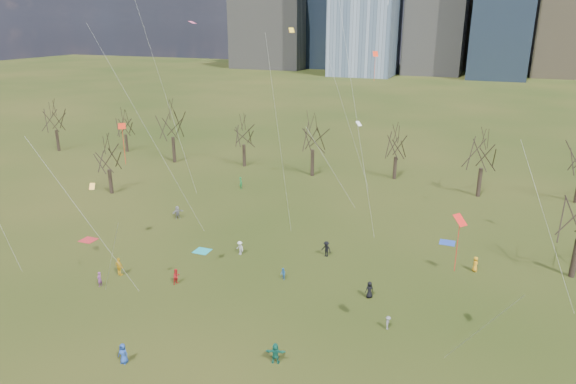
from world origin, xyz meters
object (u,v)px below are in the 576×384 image
(blanket_navy, at_px, (447,243))
(blanket_crimson, at_px, (88,240))
(person_0, at_px, (123,354))
(blanket_teal, at_px, (202,251))
(person_2, at_px, (177,276))
(person_4, at_px, (119,267))

(blanket_navy, relative_size, blanket_crimson, 1.00)
(blanket_crimson, xyz_separation_m, person_0, (17.17, -15.76, 0.75))
(person_0, bearing_deg, blanket_teal, 99.25)
(blanket_teal, xyz_separation_m, person_0, (4.25, -17.85, 0.75))
(blanket_teal, bearing_deg, person_0, -76.59)
(blanket_crimson, xyz_separation_m, person_2, (14.35, -4.77, 0.73))
(blanket_teal, height_order, blanket_crimson, same)
(person_0, distance_m, person_4, 13.61)
(person_4, bearing_deg, blanket_navy, -131.18)
(blanket_crimson, xyz_separation_m, person_4, (8.46, -5.30, 0.87))
(person_2, bearing_deg, blanket_crimson, 88.18)
(blanket_crimson, relative_size, person_2, 1.07)
(person_2, bearing_deg, person_0, -149.05)
(blanket_teal, height_order, person_2, person_2)
(person_0, distance_m, person_2, 11.34)
(person_2, bearing_deg, blanket_navy, -33.66)
(person_4, bearing_deg, blanket_teal, -106.27)
(blanket_crimson, height_order, person_4, person_4)
(blanket_crimson, height_order, person_0, person_0)
(blanket_teal, distance_m, blanket_navy, 26.05)
(person_2, height_order, person_4, person_4)
(blanket_crimson, height_order, person_2, person_2)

